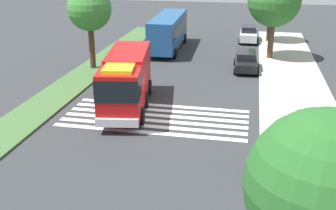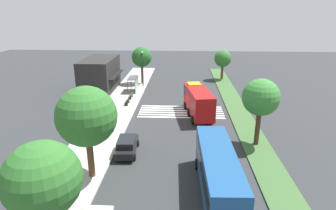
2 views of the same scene
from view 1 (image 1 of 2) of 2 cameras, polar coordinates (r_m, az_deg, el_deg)
ground_plane at (r=26.78m, az=-1.64°, el=-1.59°), size 120.00×120.00×0.00m
sidewalk at (r=26.38m, az=18.22°, el=-2.90°), size 60.00×5.25×0.14m
median_strip at (r=29.54m, az=-17.05°, el=-0.20°), size 60.00×3.00×0.14m
crosswalk at (r=26.55m, az=-1.76°, el=-1.79°), size 4.95×11.80×0.01m
fire_truck at (r=27.41m, az=-5.84°, el=3.53°), size 9.22×3.92×3.76m
parked_car_west at (r=49.18m, az=11.09°, el=9.64°), size 4.78×2.13×1.80m
parked_car_mid at (r=37.40m, az=10.70°, el=6.03°), size 4.66×2.24×1.65m
transit_bus at (r=44.18m, az=0.05°, el=10.36°), size 10.62×3.11×3.59m
bus_stop_shelter at (r=16.66m, az=18.39°, el=-10.47°), size 3.50×1.40×2.46m
bench_near_shelter at (r=20.75m, az=16.86°, el=-7.85°), size 1.60×0.50×0.90m
bench_west_of_shelter at (r=23.55m, az=16.29°, el=-4.21°), size 1.60×0.50×0.90m
street_lamp at (r=12.24m, az=16.99°, el=-11.72°), size 0.36×0.36×6.31m
sidewalk_tree_west at (r=40.96m, az=14.49°, el=13.79°), size 4.97×4.97×7.98m
sidewalk_tree_east at (r=10.25m, az=20.72°, el=-10.69°), size 3.70×3.70×6.88m
median_tree_far_west at (r=36.80m, az=-10.80°, el=12.85°), size 3.79×3.79×7.11m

